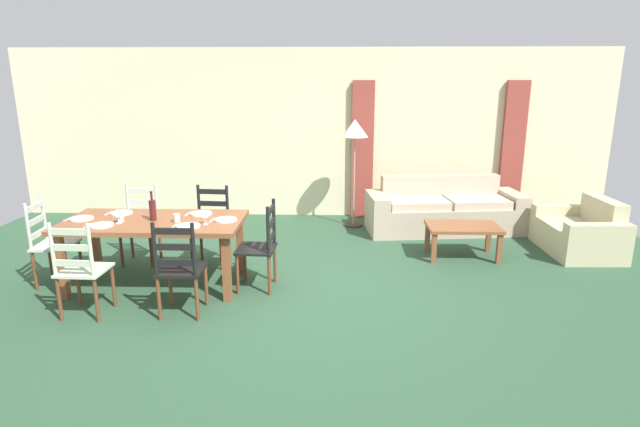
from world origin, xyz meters
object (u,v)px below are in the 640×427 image
dining_chair_far_right (211,226)px  standing_lamp (355,135)px  dining_table (154,228)px  couch (443,211)px  dining_chair_far_left (141,224)px  coffee_table (463,230)px  dining_chair_near_left (81,269)px  coffee_cup_secondary (121,218)px  wine_glass_near_right (205,214)px  wine_glass_near_left (118,213)px  dining_chair_head_east (261,246)px  coffee_cup_primary (177,218)px  wine_bottle (153,210)px  armchair_upholstered (583,234)px  dining_chair_near_right (180,268)px  dining_chair_head_west (50,243)px

dining_chair_far_right → standing_lamp: size_ratio=0.59×
dining_table → couch: couch is taller
dining_chair_far_left → couch: bearing=20.2°
coffee_table → standing_lamp: standing_lamp is taller
dining_chair_near_left → coffee_cup_secondary: 0.77m
dining_chair_far_left → wine_glass_near_right: dining_chair_far_left is taller
wine_glass_near_right → coffee_cup_secondary: bearing=175.4°
coffee_table → standing_lamp: 2.21m
wine_glass_near_left → standing_lamp: size_ratio=0.10×
dining_chair_far_left → coffee_cup_secondary: (0.13, -0.86, 0.32)m
dining_chair_near_left → wine_glass_near_left: (0.12, 0.63, 0.38)m
dining_chair_far_right → dining_chair_head_east: same height
dining_chair_near_left → wine_glass_near_right: 1.27m
wine_glass_near_left → dining_chair_near_left: bearing=-101.1°
dining_chair_near_left → wine_glass_near_left: bearing=78.9°
dining_chair_near_left → coffee_cup_secondary: size_ratio=10.67×
dining_chair_head_east → coffee_cup_primary: bearing=-177.1°
dining_table → couch: 4.24m
wine_glass_near_right → dining_table: bearing=165.7°
dining_chair_head_east → wine_bottle: wine_bottle is taller
dining_chair_near_left → armchair_upholstered: (5.64, 2.07, -0.23)m
wine_glass_near_right → coffee_cup_primary: wine_glass_near_right is taller
wine_bottle → coffee_cup_primary: bearing=-13.9°
dining_chair_near_right → wine_bottle: (-0.48, 0.71, 0.39)m
dining_table → dining_chair_head_east: dining_chair_head_east is taller
dining_chair_near_right → dining_chair_far_right: same height
coffee_table → wine_glass_near_right: bearing=-158.1°
dining_chair_near_left → coffee_cup_secondary: (0.12, 0.69, 0.32)m
wine_glass_near_left → coffee_cup_primary: (0.60, 0.06, -0.07)m
dining_chair_near_left → coffee_table: size_ratio=1.07×
dining_chair_near_right → dining_chair_head_west: (-1.65, 0.74, 0.00)m
armchair_upholstered → wine_glass_near_left: bearing=-165.4°
dining_chair_far_left → wine_glass_near_right: (1.05, -0.93, 0.38)m
dining_chair_near_left → dining_chair_head_west: same height
dining_table → dining_chair_head_east: bearing=-1.8°
wine_glass_near_left → dining_table: bearing=24.4°
dining_chair_head_east → armchair_upholstered: dining_chair_head_east is taller
dining_chair_near_left → dining_chair_far_right: 1.73m
dining_table → armchair_upholstered: bearing=14.0°
dining_chair_head_east → coffee_cup_secondary: dining_chair_head_east is taller
coffee_cup_primary → standing_lamp: (1.95, 2.52, 0.62)m
dining_chair_head_east → wine_glass_near_left: dining_chair_head_east is taller
wine_glass_near_left → armchair_upholstered: bearing=14.6°
dining_chair_head_east → coffee_table: dining_chair_head_east is taller
dining_chair_far_left → wine_bottle: (0.46, -0.79, 0.39)m
dining_table → coffee_cup_primary: bearing=-16.1°
dining_chair_head_east → wine_bottle: bearing=178.8°
dining_chair_near_right → coffee_cup_secondary: (-0.80, 0.64, 0.32)m
dining_table → wine_bottle: bearing=-67.0°
standing_lamp → dining_chair_far_right: bearing=-136.2°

